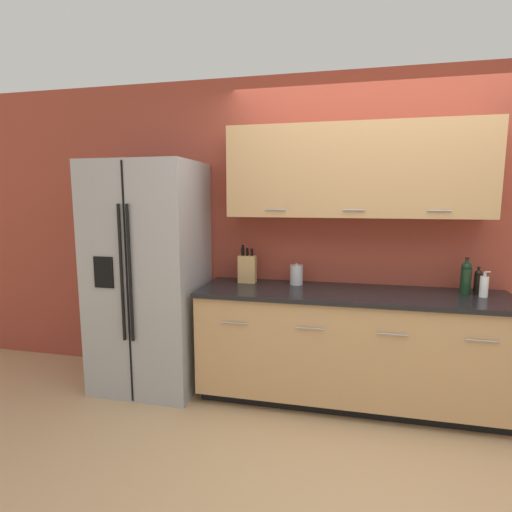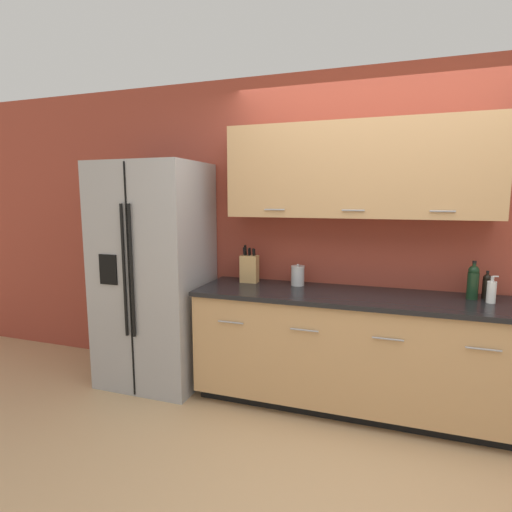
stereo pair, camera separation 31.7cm
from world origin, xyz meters
name	(u,v)px [view 2 (the right image)]	position (x,y,z in m)	size (l,w,h in m)	color
ground_plane	(375,486)	(0.00, 0.00, 0.00)	(14.00, 14.00, 0.00)	tan
wall_back	(380,221)	(-0.06, 1.14, 1.43)	(10.00, 0.39, 2.60)	#993D2D
counter_unit	(348,350)	(-0.25, 0.84, 0.45)	(2.34, 0.64, 0.90)	black
refrigerator	(155,275)	(-1.90, 0.79, 0.95)	(0.86, 0.74, 1.89)	#9E9EA0
knife_block	(249,268)	(-1.10, 0.98, 1.02)	(0.15, 0.09, 0.32)	tan
wine_bottle	(473,281)	(0.58, 0.95, 1.02)	(0.08, 0.08, 0.27)	black
soap_dispenser	(491,292)	(0.68, 0.88, 0.97)	(0.06, 0.06, 0.19)	white
oil_bottle	(487,286)	(0.68, 0.99, 0.99)	(0.06, 0.06, 0.20)	black
steel_canister	(298,275)	(-0.68, 1.00, 0.98)	(0.11, 0.11, 0.18)	#B7B7BA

